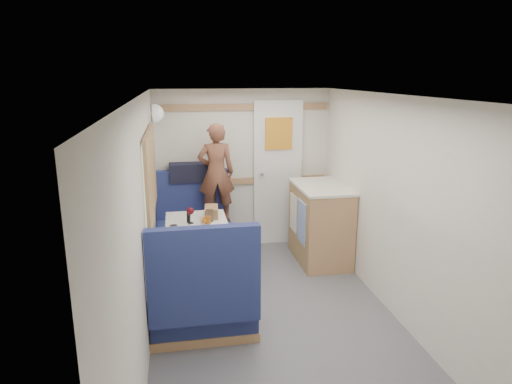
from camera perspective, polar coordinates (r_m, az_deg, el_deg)
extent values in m
plane|color=#515156|center=(4.08, 3.28, -17.57)|extent=(4.50, 4.50, 0.00)
plane|color=silver|center=(3.47, 3.76, 11.71)|extent=(4.50, 4.50, 0.00)
cube|color=silver|center=(5.79, -1.68, 2.87)|extent=(2.20, 0.02, 2.00)
cube|color=silver|center=(3.57, -14.00, -5.03)|extent=(0.02, 4.50, 2.00)
cube|color=silver|center=(4.05, 18.86, -3.07)|extent=(0.02, 4.50, 2.00)
cube|color=olive|center=(5.80, -1.64, 1.38)|extent=(2.15, 0.02, 0.08)
cube|color=olive|center=(5.67, -1.70, 10.58)|extent=(2.15, 0.02, 0.08)
cube|color=#AFBFA2|center=(4.47, -13.15, 2.27)|extent=(0.04, 1.30, 0.72)
cube|color=white|center=(5.86, 2.73, 2.29)|extent=(0.62, 0.04, 1.86)
cube|color=orange|center=(5.74, 2.86, 7.31)|extent=(0.34, 0.03, 0.40)
cylinder|color=silver|center=(5.76, 0.71, 2.30)|extent=(0.04, 0.10, 0.04)
cube|color=white|center=(4.61, -7.40, -4.20)|extent=(0.62, 0.92, 0.04)
cylinder|color=silver|center=(4.73, -7.26, -8.22)|extent=(0.08, 0.08, 0.66)
cylinder|color=silver|center=(4.87, -7.13, -11.86)|extent=(0.36, 0.36, 0.03)
cube|color=navy|center=(5.52, -7.65, -6.24)|extent=(0.88, 0.50, 0.45)
cube|color=navy|center=(5.65, -7.93, -1.21)|extent=(0.88, 0.10, 0.80)
cube|color=olive|center=(5.59, -7.59, -8.01)|extent=(0.90, 0.52, 0.08)
cube|color=navy|center=(4.06, -6.59, -14.17)|extent=(0.88, 0.50, 0.45)
cube|color=navy|center=(3.62, -6.50, -10.37)|extent=(0.88, 0.10, 0.80)
cube|color=olive|center=(4.15, -6.52, -16.41)|extent=(0.90, 0.52, 0.08)
cube|color=olive|center=(5.64, -8.03, 1.15)|extent=(0.90, 0.14, 0.04)
sphere|color=white|center=(5.23, -12.57, 9.59)|extent=(0.20, 0.20, 0.20)
cube|color=olive|center=(5.46, 8.03, -3.99)|extent=(0.54, 0.90, 0.90)
cube|color=silver|center=(5.33, 8.20, 0.66)|extent=(0.56, 0.92, 0.03)
cube|color=#5972B2|center=(5.18, 5.72, -3.75)|extent=(0.01, 0.30, 0.48)
cube|color=silver|center=(5.51, 4.72, -2.60)|extent=(0.01, 0.28, 0.44)
imported|color=brown|center=(5.40, -5.00, 2.40)|extent=(0.43, 0.28, 1.18)
cube|color=black|center=(5.61, -8.41, 2.45)|extent=(0.47, 0.23, 0.22)
cube|color=white|center=(4.35, -5.66, -4.86)|extent=(0.33, 0.40, 0.02)
sphere|color=orange|center=(4.54, -6.30, -3.49)|extent=(0.07, 0.07, 0.07)
cube|color=#EFE28A|center=(4.27, -5.77, -4.89)|extent=(0.10, 0.06, 0.03)
cylinder|color=white|center=(4.62, -8.16, -3.87)|extent=(0.06, 0.06, 0.01)
cylinder|color=white|center=(4.60, -8.19, -3.25)|extent=(0.01, 0.01, 0.10)
sphere|color=#46070E|center=(4.58, -8.22, -2.36)|extent=(0.08, 0.08, 0.08)
cylinder|color=white|center=(4.22, -10.24, -4.91)|extent=(0.08, 0.08, 0.12)
cylinder|color=silver|center=(4.65, -5.79, -2.94)|extent=(0.07, 0.07, 0.12)
cylinder|color=brown|center=(4.53, -6.04, -3.61)|extent=(0.06, 0.06, 0.09)
cylinder|color=black|center=(4.65, -8.43, -3.16)|extent=(0.04, 0.04, 0.10)
cylinder|color=silver|center=(4.58, -6.85, -3.45)|extent=(0.04, 0.04, 0.09)
cube|color=olive|center=(4.80, -5.60, -2.47)|extent=(0.16, 0.26, 0.11)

